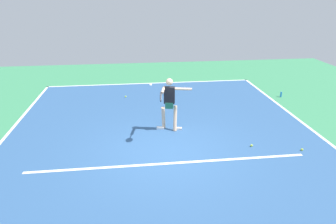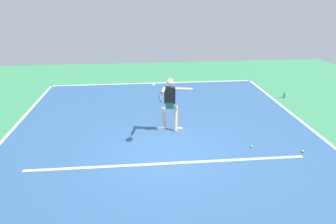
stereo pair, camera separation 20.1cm
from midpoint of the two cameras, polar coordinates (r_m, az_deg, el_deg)
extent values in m
plane|color=#388456|center=(8.58, 0.27, -7.38)|extent=(22.61, 22.61, 0.00)
cube|color=#2D5484|center=(8.58, 0.27, -7.37)|extent=(9.87, 13.61, 0.00)
cube|color=white|center=(14.82, -2.38, 5.52)|extent=(9.87, 0.10, 0.01)
cube|color=white|center=(10.25, 28.73, -5.16)|extent=(0.10, 13.61, 0.01)
cube|color=white|center=(8.00, 0.77, -9.74)|extent=(7.41, 0.10, 0.01)
cube|color=white|center=(14.63, -2.34, 5.30)|extent=(0.10, 0.30, 0.01)
cylinder|color=beige|center=(9.67, 2.07, -1.22)|extent=(0.17, 0.33, 0.82)
cube|color=white|center=(9.82, 2.65, -3.19)|extent=(0.26, 0.15, 0.07)
cylinder|color=beige|center=(9.71, -0.17, -1.12)|extent=(0.17, 0.33, 0.82)
cube|color=white|center=(9.87, -0.77, -3.03)|extent=(0.26, 0.15, 0.07)
cube|color=#1E664C|center=(9.52, 0.96, 1.37)|extent=(0.28, 0.25, 0.20)
cube|color=black|center=(9.41, 0.98, 3.22)|extent=(0.37, 0.25, 0.53)
sphere|color=beige|center=(9.28, 0.99, 5.76)|extent=(0.22, 0.22, 0.22)
cylinder|color=beige|center=(9.31, 3.66, 4.38)|extent=(0.54, 0.19, 0.08)
cylinder|color=beige|center=(9.10, -0.24, 4.19)|extent=(0.19, 0.54, 0.08)
cylinder|color=black|center=(8.74, -0.52, 3.44)|extent=(0.07, 0.22, 0.03)
torus|color=black|center=(8.51, -0.72, 2.91)|extent=(0.08, 0.29, 0.29)
cylinder|color=silver|center=(8.51, -0.72, 2.91)|extent=(0.06, 0.24, 0.25)
sphere|color=#C6E53D|center=(9.09, 16.25, -6.32)|extent=(0.07, 0.07, 0.07)
sphere|color=#CCE033|center=(9.34, 24.83, -6.79)|extent=(0.07, 0.07, 0.07)
sphere|color=#C6E53D|center=(12.93, -7.18, 3.00)|extent=(0.07, 0.07, 0.07)
cylinder|color=blue|center=(13.66, 21.65, 2.96)|extent=(0.07, 0.07, 0.22)
camera|label=1|loc=(0.10, -89.35, 0.26)|focal=32.02mm
camera|label=2|loc=(0.10, 90.65, -0.26)|focal=32.02mm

